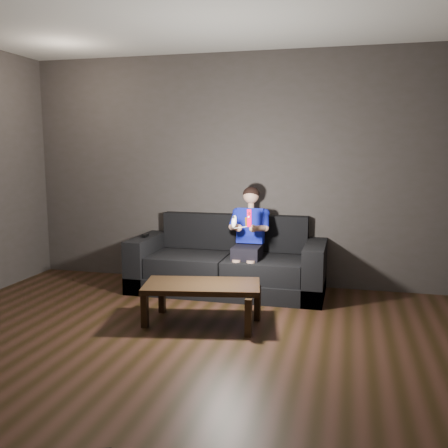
# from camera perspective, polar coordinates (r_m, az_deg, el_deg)

# --- Properties ---
(floor) EXTENTS (5.00, 5.00, 0.00)m
(floor) POSITION_cam_1_polar(r_m,az_deg,el_deg) (3.88, -8.09, -15.84)
(floor) COLOR black
(floor) RESTS_ON ground
(back_wall) EXTENTS (5.00, 0.04, 2.70)m
(back_wall) POSITION_cam_1_polar(r_m,az_deg,el_deg) (5.92, 0.85, 6.17)
(back_wall) COLOR #3D3935
(back_wall) RESTS_ON ground
(sofa) EXTENTS (2.16, 0.93, 0.84)m
(sofa) POSITION_cam_1_polar(r_m,az_deg,el_deg) (5.70, 0.52, -4.88)
(sofa) COLOR black
(sofa) RESTS_ON floor
(child) EXTENTS (0.44, 0.54, 1.08)m
(child) POSITION_cam_1_polar(r_m,az_deg,el_deg) (5.50, 2.88, -0.78)
(child) COLOR black
(child) RESTS_ON sofa
(wii_remote_red) EXTENTS (0.06, 0.07, 0.18)m
(wii_remote_red) POSITION_cam_1_polar(r_m,az_deg,el_deg) (5.05, 2.88, 0.68)
(wii_remote_red) COLOR red
(wii_remote_red) RESTS_ON child
(nunchuk_white) EXTENTS (0.07, 0.09, 0.14)m
(nunchuk_white) POSITION_cam_1_polar(r_m,az_deg,el_deg) (5.09, 1.16, 0.29)
(nunchuk_white) COLOR white
(nunchuk_white) RESTS_ON child
(wii_remote_black) EXTENTS (0.07, 0.17, 0.03)m
(wii_remote_black) POSITION_cam_1_polar(r_m,az_deg,el_deg) (5.86, -8.95, -1.29)
(wii_remote_black) COLOR black
(wii_remote_black) RESTS_ON sofa
(coffee_table) EXTENTS (1.13, 0.71, 0.38)m
(coffee_table) POSITION_cam_1_polar(r_m,az_deg,el_deg) (4.60, -2.52, -7.42)
(coffee_table) COLOR black
(coffee_table) RESTS_ON floor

